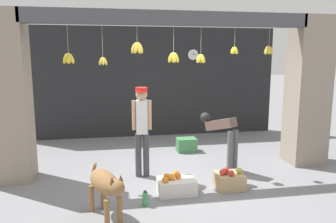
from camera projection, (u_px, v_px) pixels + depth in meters
ground_plane at (172, 175)px, 5.96m from camera, size 60.00×60.00×0.00m
shop_back_wall at (150, 82)px, 8.78m from camera, size 6.88×0.12×2.91m
shop_pillar_left at (7, 98)px, 5.53m from camera, size 0.70×0.60×2.91m
shop_pillar_right at (308, 91)px, 6.49m from camera, size 0.70×0.60×2.91m
storefront_awning at (171, 21)px, 5.62m from camera, size 4.98×0.30×0.92m
dog at (106, 184)px, 4.29m from camera, size 0.57×1.00×0.71m
shopkeeper at (142, 125)px, 5.77m from camera, size 0.34×0.27×1.61m
worker_stooping at (223, 134)px, 6.08m from camera, size 0.58×0.75×1.07m
fruit_crate_oranges at (176, 185)px, 5.16m from camera, size 0.59×0.40×0.33m
fruit_crate_apples at (229, 180)px, 5.36m from camera, size 0.44×0.40×0.35m
produce_box_green at (186, 145)px, 7.46m from camera, size 0.43×0.32×0.31m
water_bottle at (145, 199)px, 4.74m from camera, size 0.08×0.08×0.23m
wall_clock at (193, 55)px, 8.79m from camera, size 0.30×0.03×0.30m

